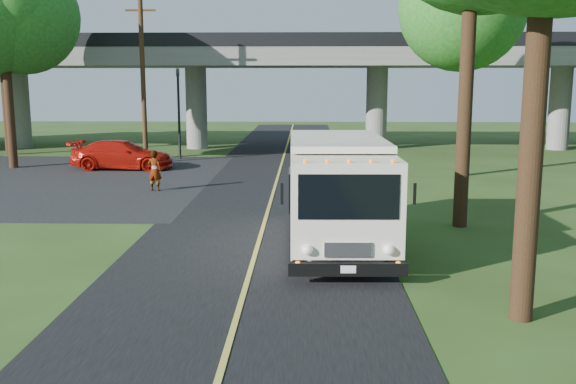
{
  "coord_description": "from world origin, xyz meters",
  "views": [
    {
      "loc": [
        1.33,
        -10.92,
        4.57
      ],
      "look_at": [
        0.85,
        5.98,
        1.6
      ],
      "focal_mm": 40.0,
      "sensor_mm": 36.0,
      "label": 1
    }
  ],
  "objects_px": {
    "red_sedan": "(122,155)",
    "pedestrian": "(155,171)",
    "tree_left_lot": "(5,12)",
    "step_van": "(338,189)",
    "utility_pole": "(143,79)",
    "traffic_signal": "(179,104)",
    "tree_left_far": "(2,31)"
  },
  "relations": [
    {
      "from": "utility_pole",
      "to": "tree_left_lot",
      "type": "relative_size",
      "value": 0.86
    },
    {
      "from": "step_van",
      "to": "pedestrian",
      "type": "relative_size",
      "value": 4.22
    },
    {
      "from": "utility_pole",
      "to": "step_van",
      "type": "xyz_separation_m",
      "value": [
        9.7,
        -17.66,
        -2.97
      ]
    },
    {
      "from": "utility_pole",
      "to": "tree_left_far",
      "type": "xyz_separation_m",
      "value": [
        -9.29,
        3.84,
        2.86
      ]
    },
    {
      "from": "tree_left_far",
      "to": "pedestrian",
      "type": "distance_m",
      "value": 18.57
    },
    {
      "from": "pedestrian",
      "to": "utility_pole",
      "type": "bearing_deg",
      "value": -61.86
    },
    {
      "from": "traffic_signal",
      "to": "step_van",
      "type": "relative_size",
      "value": 0.73
    },
    {
      "from": "traffic_signal",
      "to": "tree_left_far",
      "type": "bearing_deg",
      "value": 170.35
    },
    {
      "from": "red_sedan",
      "to": "pedestrian",
      "type": "height_order",
      "value": "pedestrian"
    },
    {
      "from": "tree_left_lot",
      "to": "red_sedan",
      "type": "bearing_deg",
      "value": -1.41
    },
    {
      "from": "red_sedan",
      "to": "pedestrian",
      "type": "xyz_separation_m",
      "value": [
        3.22,
        -6.53,
        0.1
      ]
    },
    {
      "from": "traffic_signal",
      "to": "step_van",
      "type": "xyz_separation_m",
      "value": [
        8.2,
        -19.66,
        -1.58
      ]
    },
    {
      "from": "tree_left_lot",
      "to": "step_van",
      "type": "relative_size",
      "value": 1.47
    },
    {
      "from": "tree_left_far",
      "to": "step_van",
      "type": "distance_m",
      "value": 29.27
    },
    {
      "from": "traffic_signal",
      "to": "step_van",
      "type": "height_order",
      "value": "traffic_signal"
    },
    {
      "from": "tree_left_lot",
      "to": "red_sedan",
      "type": "xyz_separation_m",
      "value": [
        5.64,
        -0.14,
        -7.15
      ]
    },
    {
      "from": "utility_pole",
      "to": "pedestrian",
      "type": "bearing_deg",
      "value": -73.76
    },
    {
      "from": "utility_pole",
      "to": "pedestrian",
      "type": "distance_m",
      "value": 9.93
    },
    {
      "from": "tree_left_lot",
      "to": "utility_pole",
      "type": "bearing_deg",
      "value": 18.97
    },
    {
      "from": "traffic_signal",
      "to": "utility_pole",
      "type": "height_order",
      "value": "utility_pole"
    },
    {
      "from": "traffic_signal",
      "to": "step_van",
      "type": "distance_m",
      "value": 21.36
    },
    {
      "from": "traffic_signal",
      "to": "pedestrian",
      "type": "xyz_separation_m",
      "value": [
        1.07,
        -10.83,
        -2.35
      ]
    },
    {
      "from": "red_sedan",
      "to": "pedestrian",
      "type": "bearing_deg",
      "value": -152.15
    },
    {
      "from": "traffic_signal",
      "to": "pedestrian",
      "type": "distance_m",
      "value": 11.13
    },
    {
      "from": "traffic_signal",
      "to": "red_sedan",
      "type": "relative_size",
      "value": 1.01
    },
    {
      "from": "traffic_signal",
      "to": "utility_pole",
      "type": "relative_size",
      "value": 0.58
    },
    {
      "from": "step_van",
      "to": "pedestrian",
      "type": "distance_m",
      "value": 11.38
    },
    {
      "from": "step_van",
      "to": "red_sedan",
      "type": "xyz_separation_m",
      "value": [
        -10.35,
        15.36,
        -0.87
      ]
    },
    {
      "from": "utility_pole",
      "to": "pedestrian",
      "type": "height_order",
      "value": "utility_pole"
    },
    {
      "from": "utility_pole",
      "to": "step_van",
      "type": "bearing_deg",
      "value": -61.23
    },
    {
      "from": "tree_left_far",
      "to": "pedestrian",
      "type": "xyz_separation_m",
      "value": [
        11.87,
        -12.66,
        -6.6
      ]
    },
    {
      "from": "step_van",
      "to": "red_sedan",
      "type": "distance_m",
      "value": 18.54
    }
  ]
}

